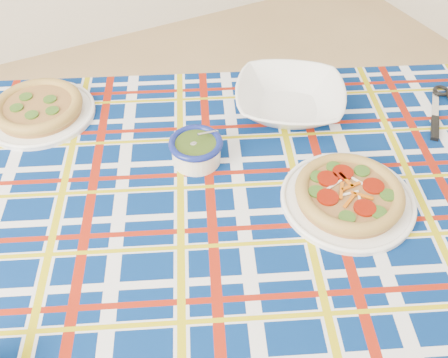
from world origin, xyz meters
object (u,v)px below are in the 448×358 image
dining_table (268,219)px  main_focaccia_plate (349,193)px  serving_bowl (289,100)px  pesto_bowl (196,148)px

dining_table → main_focaccia_plate: main_focaccia_plate is taller
main_focaccia_plate → serving_bowl: bearing=79.8°
dining_table → pesto_bowl: bearing=140.7°
dining_table → pesto_bowl: (-0.09, 0.18, 0.11)m
main_focaccia_plate → dining_table: bearing=147.7°
serving_bowl → main_focaccia_plate: bearing=-100.2°
main_focaccia_plate → pesto_bowl: pesto_bowl is taller
serving_bowl → dining_table: bearing=-129.4°
pesto_bowl → dining_table: bearing=-62.5°
dining_table → pesto_bowl: pesto_bowl is taller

